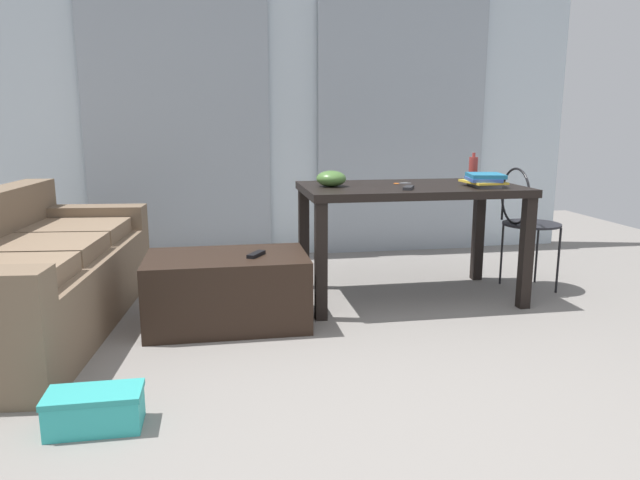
{
  "coord_description": "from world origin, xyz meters",
  "views": [
    {
      "loc": [
        -0.66,
        -1.9,
        1.19
      ],
      "look_at": [
        -0.02,
        1.77,
        0.42
      ],
      "focal_mm": 32.68,
      "sensor_mm": 36.0,
      "label": 1
    }
  ],
  "objects": [
    {
      "name": "ground_plane",
      "position": [
        0.0,
        1.25,
        0.0
      ],
      "size": [
        7.9,
        7.9,
        0.0
      ],
      "primitive_type": "plane",
      "color": "gray"
    },
    {
      "name": "wall_back",
      "position": [
        0.0,
        3.29,
        1.26
      ],
      "size": [
        5.11,
        0.1,
        2.52
      ],
      "primitive_type": "cube",
      "color": "silver",
      "rests_on": "ground"
    },
    {
      "name": "curtains",
      "position": [
        0.0,
        3.21,
        1.15
      ],
      "size": [
        3.49,
        0.03,
        2.3
      ],
      "color": "#99A3AD",
      "rests_on": "ground"
    },
    {
      "name": "couch",
      "position": [
        -1.75,
        1.56,
        0.3
      ],
      "size": [
        1.04,
        2.12,
        0.77
      ],
      "color": "brown",
      "rests_on": "ground"
    },
    {
      "name": "coffee_table",
      "position": [
        -0.63,
        1.44,
        0.21
      ],
      "size": [
        0.93,
        0.57,
        0.42
      ],
      "color": "black",
      "rests_on": "ground"
    },
    {
      "name": "craft_table",
      "position": [
        0.59,
        1.78,
        0.67
      ],
      "size": [
        1.43,
        0.8,
        0.77
      ],
      "color": "black",
      "rests_on": "ground"
    },
    {
      "name": "wire_chair",
      "position": [
        1.44,
        1.83,
        0.54
      ],
      "size": [
        0.4,
        0.4,
        0.87
      ],
      "color": "black",
      "rests_on": "ground"
    },
    {
      "name": "bottle_near",
      "position": [
        1.09,
        1.93,
        0.86
      ],
      "size": [
        0.06,
        0.06,
        0.2
      ],
      "color": "#99332D",
      "rests_on": "craft_table"
    },
    {
      "name": "bowl",
      "position": [
        0.06,
        1.79,
        0.82
      ],
      "size": [
        0.19,
        0.19,
        0.1
      ],
      "primitive_type": "ellipsoid",
      "color": "#477033",
      "rests_on": "craft_table"
    },
    {
      "name": "book_stack",
      "position": [
        1.03,
        1.62,
        0.81
      ],
      "size": [
        0.27,
        0.3,
        0.08
      ],
      "color": "#4C4C51",
      "rests_on": "craft_table"
    },
    {
      "name": "tv_remote_on_table",
      "position": [
        0.5,
        1.56,
        0.78
      ],
      "size": [
        0.11,
        0.16,
        0.02
      ],
      "primitive_type": "cube",
      "rotation": [
        0.0,
        0.0,
        -0.46
      ],
      "color": "#232326",
      "rests_on": "craft_table"
    },
    {
      "name": "scissors",
      "position": [
        0.55,
        1.89,
        0.77
      ],
      "size": [
        0.12,
        0.08,
        0.0
      ],
      "color": "#9EA0A5",
      "rests_on": "craft_table"
    },
    {
      "name": "tv_remote_primary",
      "position": [
        -0.46,
        1.39,
        0.43
      ],
      "size": [
        0.12,
        0.16,
        0.02
      ],
      "primitive_type": "cube",
      "rotation": [
        0.0,
        0.0,
        -0.54
      ],
      "color": "black",
      "rests_on": "coffee_table"
    },
    {
      "name": "shoebox",
      "position": [
        -1.17,
        0.31,
        0.08
      ],
      "size": [
        0.37,
        0.19,
        0.16
      ],
      "color": "#33B2AD",
      "rests_on": "ground"
    }
  ]
}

